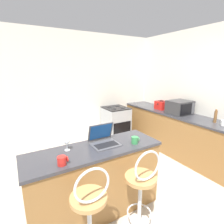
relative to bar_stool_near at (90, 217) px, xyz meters
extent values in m
cube|color=silver|center=(0.81, 2.63, 0.81)|extent=(12.00, 0.06, 2.60)
cube|color=olive|center=(0.30, 0.52, -0.06)|extent=(1.61, 0.51, 0.86)
cube|color=#333338|center=(0.30, 0.52, 0.38)|extent=(1.64, 0.54, 0.03)
cube|color=olive|center=(2.52, 0.99, -0.06)|extent=(0.58, 3.21, 0.86)
cube|color=#333338|center=(2.52, 0.99, 0.38)|extent=(0.61, 3.24, 0.03)
cylinder|color=#B7844C|center=(0.00, 0.02, 0.19)|extent=(0.34, 0.34, 0.04)
torus|color=silver|center=(0.00, -0.08, 0.39)|extent=(0.32, 0.02, 0.32)
cylinder|color=silver|center=(0.60, 0.02, -0.15)|extent=(0.04, 0.04, 0.67)
torus|color=silver|center=(0.60, 0.02, -0.25)|extent=(0.28, 0.28, 0.02)
cylinder|color=#B7844C|center=(0.60, 0.02, 0.19)|extent=(0.34, 0.34, 0.04)
torus|color=silver|center=(0.60, -0.08, 0.39)|extent=(0.32, 0.02, 0.32)
cube|color=#47474C|center=(0.45, 0.53, 0.40)|extent=(0.34, 0.25, 0.01)
cube|color=black|center=(0.45, 0.51, 0.41)|extent=(0.29, 0.14, 0.00)
cube|color=#47474C|center=(0.45, 0.67, 0.53)|extent=(0.34, 0.08, 0.23)
cube|color=#19478C|center=(0.45, 0.66, 0.53)|extent=(0.30, 0.06, 0.19)
cube|color=#2D2D30|center=(2.50, 1.11, 0.54)|extent=(0.46, 0.38, 0.28)
cube|color=black|center=(2.45, 0.91, 0.54)|extent=(0.32, 0.01, 0.22)
cube|color=#4C4C51|center=(2.66, 0.91, 0.54)|extent=(0.09, 0.01, 0.22)
cube|color=red|center=(2.49, 1.61, 0.50)|extent=(0.22, 0.25, 0.19)
cube|color=black|center=(2.45, 1.61, 0.59)|extent=(0.05, 0.18, 0.00)
cube|color=black|center=(2.54, 1.61, 0.59)|extent=(0.05, 0.18, 0.00)
cube|color=black|center=(2.37, 1.61, 0.53)|extent=(0.02, 0.02, 0.02)
cube|color=#9EA3A8|center=(1.67, 2.29, -0.06)|extent=(0.55, 0.58, 0.87)
cube|color=black|center=(1.67, 1.99, -0.09)|extent=(0.47, 0.01, 0.39)
cube|color=black|center=(1.67, 2.29, 0.39)|extent=(0.55, 0.58, 0.02)
cylinder|color=black|center=(1.55, 2.17, 0.40)|extent=(0.11, 0.11, 0.01)
cylinder|color=black|center=(1.80, 2.17, 0.40)|extent=(0.11, 0.11, 0.01)
cylinder|color=black|center=(1.55, 2.40, 0.40)|extent=(0.11, 0.11, 0.01)
cylinder|color=black|center=(1.80, 2.40, 0.40)|extent=(0.11, 0.11, 0.01)
cylinder|color=silver|center=(0.00, 0.64, 0.40)|extent=(0.06, 0.06, 0.00)
cylinder|color=silver|center=(0.00, 0.64, 0.44)|extent=(0.01, 0.01, 0.08)
sphere|color=silver|center=(0.00, 0.64, 0.51)|extent=(0.07, 0.07, 0.07)
cylinder|color=brown|center=(2.55, 0.39, 0.50)|extent=(0.05, 0.05, 0.21)
sphere|color=brown|center=(2.55, 0.39, 0.62)|extent=(0.04, 0.04, 0.04)
cylinder|color=white|center=(2.51, 0.22, 0.44)|extent=(0.08, 0.08, 0.09)
cylinder|color=#338447|center=(0.79, 0.39, 0.44)|extent=(0.08, 0.08, 0.09)
torus|color=#338447|center=(0.85, 0.39, 0.45)|extent=(0.01, 0.06, 0.06)
cylinder|color=red|center=(-0.14, 0.35, 0.44)|extent=(0.09, 0.09, 0.09)
torus|color=red|center=(-0.08, 0.35, 0.45)|extent=(0.01, 0.06, 0.06)
camera|label=1|loc=(-0.49, -1.24, 1.33)|focal=28.00mm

